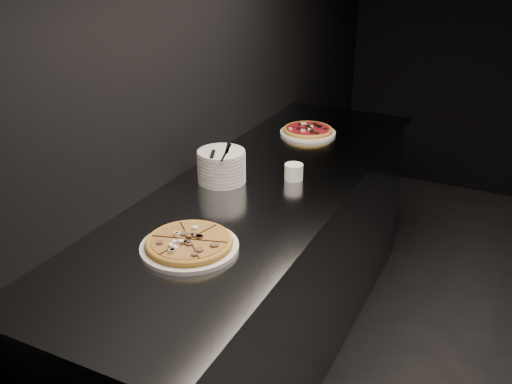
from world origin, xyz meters
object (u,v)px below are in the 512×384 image
at_px(pizza_tomato, 308,131).
at_px(plate_stack, 222,166).
at_px(counter, 262,273).
at_px(pizza_mushroom, 189,244).
at_px(ramekin, 294,171).
at_px(cutlery, 221,152).

bearing_deg(pizza_tomato, plate_stack, -98.21).
xyz_separation_m(counter, pizza_mushroom, (0.02, -0.61, 0.48)).
bearing_deg(pizza_mushroom, ramekin, 82.91).
xyz_separation_m(pizza_mushroom, plate_stack, (-0.19, 0.56, 0.05)).
bearing_deg(counter, plate_stack, -161.74).
height_order(plate_stack, cutlery, cutlery).
distance_m(pizza_mushroom, cutlery, 0.58).
xyz_separation_m(pizza_tomato, ramekin, (0.17, -0.59, 0.02)).
height_order(pizza_tomato, cutlery, cutlery).
bearing_deg(counter, cutlery, -156.05).
distance_m(pizza_mushroom, ramekin, 0.71).
height_order(pizza_mushroom, pizza_tomato, pizza_mushroom).
bearing_deg(ramekin, pizza_mushroom, -97.09).
bearing_deg(cutlery, plate_stack, 93.97).
height_order(cutlery, ramekin, cutlery).
height_order(pizza_mushroom, plate_stack, plate_stack).
relative_size(counter, plate_stack, 11.91).
bearing_deg(ramekin, counter, -137.58).
bearing_deg(pizza_mushroom, pizza_tomato, 93.47).
relative_size(cutlery, ramekin, 2.70).
relative_size(plate_stack, cutlery, 0.94).
xyz_separation_m(counter, cutlery, (-0.16, -0.07, 0.60)).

